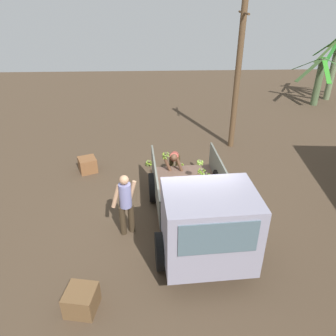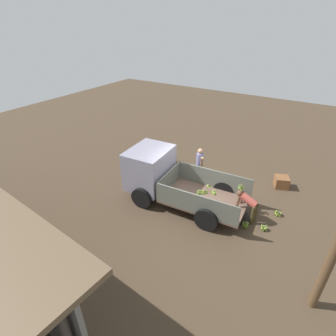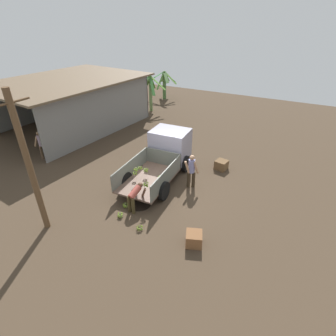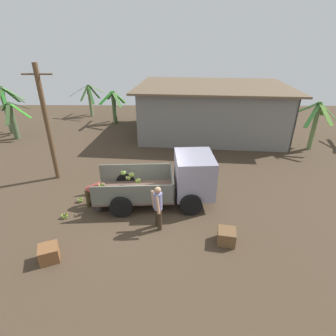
{
  "view_description": "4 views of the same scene",
  "coord_description": "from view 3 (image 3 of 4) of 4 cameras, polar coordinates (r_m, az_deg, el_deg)",
  "views": [
    {
      "loc": [
        6.97,
        -0.57,
        5.5
      ],
      "look_at": [
        -0.13,
        -0.27,
        1.55
      ],
      "focal_mm": 35.0,
      "sensor_mm": 36.0,
      "label": 1
    },
    {
      "loc": [
        -3.68,
        7.84,
        6.4
      ],
      "look_at": [
        0.85,
        0.53,
        1.48
      ],
      "focal_mm": 28.0,
      "sensor_mm": 36.0,
      "label": 2
    },
    {
      "loc": [
        -9.1,
        -5.21,
        6.94
      ],
      "look_at": [
        -0.17,
        -0.42,
        1.05
      ],
      "focal_mm": 28.0,
      "sensor_mm": 36.0,
      "label": 3
    },
    {
      "loc": [
        0.82,
        -8.76,
        6.02
      ],
      "look_at": [
        0.7,
        1.19,
        1.13
      ],
      "focal_mm": 28.0,
      "sensor_mm": 36.0,
      "label": 4
    }
  ],
  "objects": [
    {
      "name": "ground",
      "position": [
        12.57,
        -1.31,
        -3.36
      ],
      "size": [
        36.0,
        36.0,
        0.0
      ],
      "primitive_type": "plane",
      "color": "#453526"
    },
    {
      "name": "mud_patch_0",
      "position": [
        11.34,
        -6.23,
        -7.78
      ],
      "size": [
        1.0,
        1.0,
        0.01
      ],
      "primitive_type": "cylinder",
      "color": "black",
      "rests_on": "ground"
    },
    {
      "name": "cargo_truck",
      "position": [
        13.21,
        -0.36,
        3.66
      ],
      "size": [
        4.77,
        2.38,
        2.01
      ],
      "rotation": [
        0.0,
        0.0,
        0.06
      ],
      "color": "brown",
      "rests_on": "ground"
    },
    {
      "name": "warehouse_shed",
      "position": [
        20.13,
        -19.66,
        15.63
      ],
      "size": [
        10.57,
        8.22,
        3.32
      ],
      "rotation": [
        0.0,
        0.0,
        -0.09
      ],
      "color": "slate",
      "rests_on": "ground"
    },
    {
      "name": "utility_pole",
      "position": [
        9.8,
        -27.99,
        0.45
      ],
      "size": [
        1.27,
        0.21,
        5.21
      ],
      "color": "brown",
      "rests_on": "ground"
    },
    {
      "name": "banana_palm_3",
      "position": [
        22.29,
        -3.85,
        16.31
      ],
      "size": [
        2.05,
        2.53,
        2.85
      ],
      "color": "#607D46",
      "rests_on": "ground"
    },
    {
      "name": "banana_palm_5",
      "position": [
        25.95,
        -0.83,
        17.83
      ],
      "size": [
        2.48,
        2.8,
        2.55
      ],
      "color": "#466E38",
      "rests_on": "ground"
    },
    {
      "name": "person_foreground_visitor",
      "position": [
        11.89,
        5.13,
        -0.41
      ],
      "size": [
        0.48,
        0.66,
        1.66
      ],
      "rotation": [
        0.0,
        0.0,
        3.58
      ],
      "color": "#372B1C",
      "rests_on": "ground"
    },
    {
      "name": "person_worker_loading",
      "position": [
        10.68,
        -7.27,
        -6.01
      ],
      "size": [
        0.82,
        0.66,
        1.09
      ],
      "rotation": [
        0.0,
        0.0,
        -0.1
      ],
      "color": "#3D331A",
      "rests_on": "ground"
    },
    {
      "name": "person_bystander_near_shed",
      "position": [
        16.03,
        -25.89,
        4.8
      ],
      "size": [
        0.67,
        0.39,
        1.59
      ],
      "rotation": [
        0.0,
        0.0,
        1.47
      ],
      "color": "brown",
      "rests_on": "ground"
    },
    {
      "name": "banana_bunch_on_ground_0",
      "position": [
        10.73,
        -10.38,
        -9.98
      ],
      "size": [
        0.24,
        0.24,
        0.21
      ],
      "color": "brown",
      "rests_on": "ground"
    },
    {
      "name": "banana_bunch_on_ground_1",
      "position": [
        10.08,
        -6.21,
        -12.8
      ],
      "size": [
        0.26,
        0.26,
        0.19
      ],
      "color": "brown",
      "rests_on": "ground"
    },
    {
      "name": "banana_bunch_on_ground_2",
      "position": [
        11.18,
        -9.24,
        -7.95
      ],
      "size": [
        0.25,
        0.25,
        0.21
      ],
      "color": "brown",
      "rests_on": "ground"
    },
    {
      "name": "wooden_crate_0",
      "position": [
        9.46,
        5.66,
        -15.08
      ],
      "size": [
        0.72,
        0.72,
        0.49
      ],
      "primitive_type": "cube",
      "rotation": [
        0.0,
        0.0,
        5.09
      ],
      "color": "brown",
      "rests_on": "ground"
    },
    {
      "name": "wooden_crate_1",
      "position": [
        13.89,
        11.54,
        0.66
      ],
      "size": [
        0.66,
        0.66,
        0.49
      ],
      "primitive_type": "cube",
      "rotation": [
        0.0,
        0.0,
        6.11
      ],
      "color": "brown",
      "rests_on": "ground"
    }
  ]
}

